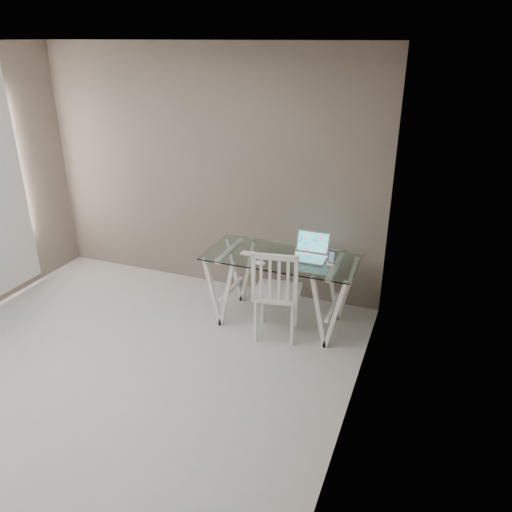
{
  "coord_description": "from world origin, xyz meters",
  "views": [
    {
      "loc": [
        2.46,
        -2.64,
        2.73
      ],
      "look_at": [
        0.92,
        1.34,
        0.85
      ],
      "focal_mm": 35.0,
      "sensor_mm": 36.0,
      "label": 1
    }
  ],
  "objects": [
    {
      "name": "chair",
      "position": [
        1.13,
        1.34,
        0.53
      ],
      "size": [
        0.5,
        0.5,
        0.95
      ],
      "rotation": [
        0.0,
        0.0,
        0.17
      ],
      "color": "white",
      "rests_on": "ground"
    },
    {
      "name": "laptop",
      "position": [
        1.34,
        1.74,
        0.8
      ],
      "size": [
        0.34,
        0.31,
        0.23
      ],
      "color": "silver",
      "rests_on": "desk"
    },
    {
      "name": "room",
      "position": [
        -0.06,
        0.02,
        1.72
      ],
      "size": [
        4.5,
        4.52,
        2.71
      ],
      "color": "#B2B0AB",
      "rests_on": "ground"
    },
    {
      "name": "phone_dock",
      "position": [
        1.57,
        1.63,
        0.78
      ],
      "size": [
        0.07,
        0.07,
        0.14
      ],
      "color": "white",
      "rests_on": "desk"
    },
    {
      "name": "mouse",
      "position": [
        0.94,
        1.38,
        0.76
      ],
      "size": [
        0.12,
        0.07,
        0.04
      ],
      "primitive_type": "ellipsoid",
      "color": "white",
      "rests_on": "desk"
    },
    {
      "name": "desk",
      "position": [
        1.07,
        1.64,
        0.38
      ],
      "size": [
        1.5,
        0.7,
        0.75
      ],
      "color": "silver",
      "rests_on": "ground"
    },
    {
      "name": "keyboard",
      "position": [
        0.79,
        1.58,
        0.75
      ],
      "size": [
        0.26,
        0.11,
        0.01
      ],
      "primitive_type": "cube",
      "color": "silver",
      "rests_on": "desk"
    }
  ]
}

